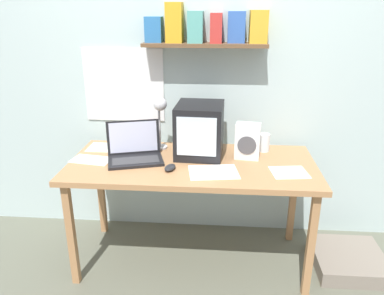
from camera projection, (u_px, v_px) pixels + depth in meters
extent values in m
plane|color=#636554|center=(192.00, 258.00, 2.70)|extent=(12.00, 12.00, 0.00)
cube|color=silver|center=(197.00, 66.00, 2.69)|extent=(5.60, 0.06, 2.60)
cube|color=white|center=(124.00, 85.00, 2.75)|extent=(0.59, 0.01, 0.53)
cube|color=brown|center=(205.00, 45.00, 2.52)|extent=(0.84, 0.18, 0.02)
cube|color=#2C6DB1|center=(154.00, 29.00, 2.54)|extent=(0.11, 0.12, 0.17)
cube|color=gold|center=(174.00, 23.00, 2.50)|extent=(0.11, 0.14, 0.26)
cube|color=#54A399|center=(196.00, 27.00, 2.50)|extent=(0.10, 0.15, 0.20)
cube|color=red|center=(216.00, 28.00, 2.49)|extent=(0.08, 0.15, 0.19)
cube|color=#335FB5|center=(236.00, 27.00, 2.50)|extent=(0.11, 0.11, 0.20)
cube|color=gold|center=(258.00, 27.00, 2.47)|extent=(0.12, 0.13, 0.21)
cube|color=#B27D4F|center=(192.00, 164.00, 2.44)|extent=(1.60, 0.73, 0.03)
cube|color=#B27D4F|center=(71.00, 235.00, 2.34)|extent=(0.04, 0.05, 0.72)
cube|color=#B27D4F|center=(311.00, 246.00, 2.23)|extent=(0.04, 0.05, 0.72)
cube|color=#B27D4F|center=(101.00, 191.00, 2.91)|extent=(0.04, 0.05, 0.72)
cube|color=#B27D4F|center=(293.00, 198.00, 2.80)|extent=(0.04, 0.05, 0.72)
cube|color=black|center=(200.00, 130.00, 2.51)|extent=(0.32, 0.36, 0.35)
cube|color=silver|center=(196.00, 137.00, 2.34)|extent=(0.25, 0.02, 0.25)
cube|color=black|center=(136.00, 161.00, 2.43)|extent=(0.40, 0.31, 0.02)
cube|color=#38383A|center=(136.00, 160.00, 2.41)|extent=(0.32, 0.20, 0.00)
cube|color=black|center=(133.00, 137.00, 2.51)|extent=(0.35, 0.14, 0.22)
cube|color=silver|center=(133.00, 137.00, 2.51)|extent=(0.31, 0.13, 0.20)
cylinder|color=silver|center=(160.00, 147.00, 2.67)|extent=(0.10, 0.10, 0.01)
cylinder|color=silver|center=(159.00, 125.00, 2.62)|extent=(0.02, 0.02, 0.32)
sphere|color=silver|center=(160.00, 104.00, 2.51)|extent=(0.09, 0.09, 0.09)
cylinder|color=white|center=(264.00, 142.00, 2.60)|extent=(0.08, 0.08, 0.12)
cylinder|color=#CC3D47|center=(264.00, 145.00, 2.61)|extent=(0.07, 0.07, 0.09)
cube|color=white|center=(248.00, 141.00, 2.46)|extent=(0.17, 0.12, 0.24)
cylinder|color=#4C4C51|center=(247.00, 145.00, 2.42)|extent=(0.12, 0.02, 0.12)
ellipsoid|color=#232326|center=(170.00, 168.00, 2.31)|extent=(0.08, 0.12, 0.03)
cube|color=white|center=(289.00, 172.00, 2.27)|extent=(0.24, 0.21, 0.00)
cube|color=white|center=(213.00, 172.00, 2.28)|extent=(0.33, 0.26, 0.00)
cube|color=white|center=(92.00, 160.00, 2.46)|extent=(0.28, 0.19, 0.00)
cube|color=white|center=(104.00, 147.00, 2.68)|extent=(0.22, 0.19, 0.00)
cube|color=gray|center=(348.00, 260.00, 2.59)|extent=(0.47, 0.47, 0.10)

